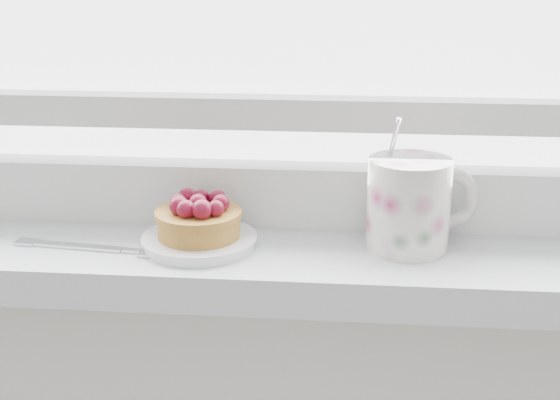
# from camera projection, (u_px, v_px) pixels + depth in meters

# --- Properties ---
(saucer) EXTENTS (0.12, 0.12, 0.01)m
(saucer) POSITION_uv_depth(u_px,v_px,m) (199.00, 241.00, 0.83)
(saucer) COLOR white
(saucer) RESTS_ON windowsill
(raspberry_tart) EXTENTS (0.09, 0.09, 0.05)m
(raspberry_tart) POSITION_uv_depth(u_px,v_px,m) (198.00, 218.00, 0.82)
(raspberry_tart) COLOR #946020
(raspberry_tart) RESTS_ON saucer
(floral_mug) EXTENTS (0.13, 0.11, 0.14)m
(floral_mug) POSITION_uv_depth(u_px,v_px,m) (411.00, 202.00, 0.82)
(floral_mug) COLOR silver
(floral_mug) RESTS_ON windowsill
(fork) EXTENTS (0.21, 0.04, 0.00)m
(fork) POSITION_uv_depth(u_px,v_px,m) (107.00, 249.00, 0.82)
(fork) COLOR silver
(fork) RESTS_ON windowsill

